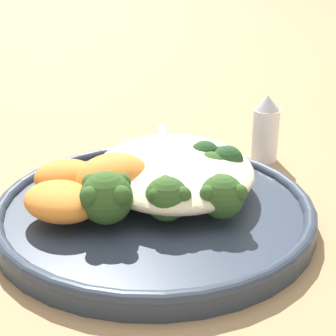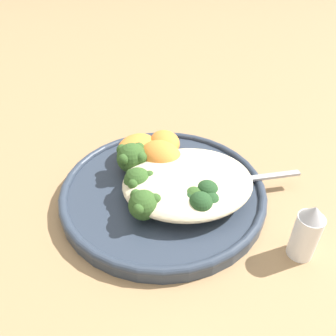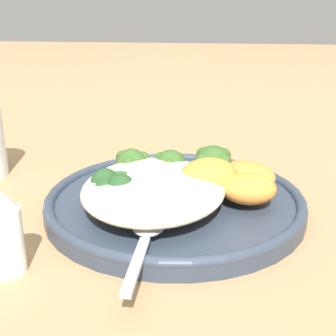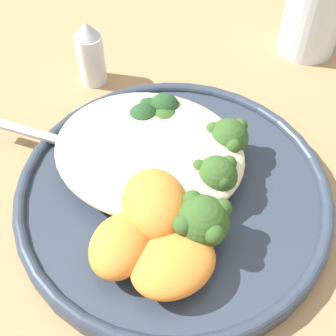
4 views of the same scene
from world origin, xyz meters
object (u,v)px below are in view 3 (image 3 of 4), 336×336
(spoon, at_px, (147,233))
(sweet_potato_chunk_1, at_px, (208,178))
(sweet_potato_chunk_2, at_px, (248,189))
(salt_shaker, at_px, (5,233))
(broccoli_stalk_1, at_px, (173,169))
(plate, at_px, (177,201))
(broccoli_stalk_0, at_px, (211,166))
(kale_tuft, at_px, (116,188))
(quinoa_mound, at_px, (153,189))
(broccoli_stalk_2, at_px, (138,168))
(broccoli_stalk_3, at_px, (145,189))
(sweet_potato_chunk_0, at_px, (246,175))

(spoon, bearing_deg, sweet_potato_chunk_1, 153.50)
(sweet_potato_chunk_2, xyz_separation_m, salt_shaker, (-0.12, 0.21, -0.00))
(broccoli_stalk_1, bearing_deg, plate, 169.55)
(spoon, xyz_separation_m, salt_shaker, (-0.03, 0.11, 0.01))
(broccoli_stalk_0, height_order, kale_tuft, broccoli_stalk_0)
(plate, height_order, sweet_potato_chunk_1, sweet_potato_chunk_1)
(sweet_potato_chunk_2, height_order, salt_shaker, salt_shaker)
(quinoa_mound, height_order, broccoli_stalk_2, broccoli_stalk_2)
(broccoli_stalk_1, distance_m, sweet_potato_chunk_2, 0.09)
(broccoli_stalk_3, distance_m, spoon, 0.08)
(broccoli_stalk_1, distance_m, broccoli_stalk_3, 0.06)
(sweet_potato_chunk_2, bearing_deg, broccoli_stalk_2, 69.69)
(broccoli_stalk_0, height_order, sweet_potato_chunk_2, broccoli_stalk_0)
(sweet_potato_chunk_2, bearing_deg, broccoli_stalk_1, 61.07)
(quinoa_mound, distance_m, broccoli_stalk_2, 0.06)
(sweet_potato_chunk_2, bearing_deg, plate, 76.54)
(plate, bearing_deg, broccoli_stalk_2, 59.93)
(plate, distance_m, sweet_potato_chunk_0, 0.08)
(broccoli_stalk_2, bearing_deg, sweet_potato_chunk_0, -144.07)
(quinoa_mound, bearing_deg, spoon, -176.83)
(broccoli_stalk_0, relative_size, salt_shaker, 1.21)
(sweet_potato_chunk_0, xyz_separation_m, spoon, (-0.13, 0.09, -0.01))
(sweet_potato_chunk_2, bearing_deg, salt_shaker, 119.86)
(broccoli_stalk_1, relative_size, broccoli_stalk_3, 0.76)
(spoon, bearing_deg, broccoli_stalk_1, 176.41)
(salt_shaker, bearing_deg, quinoa_mound, -45.74)
(broccoli_stalk_0, distance_m, sweet_potato_chunk_0, 0.04)
(broccoli_stalk_0, xyz_separation_m, sweet_potato_chunk_1, (-0.04, 0.00, -0.00))
(broccoli_stalk_0, xyz_separation_m, spoon, (-0.14, 0.05, -0.02))
(quinoa_mound, distance_m, sweet_potato_chunk_1, 0.06)
(plate, bearing_deg, sweet_potato_chunk_0, -71.51)
(sweet_potato_chunk_1, bearing_deg, spoon, 152.57)
(spoon, relative_size, salt_shaker, 1.68)
(broccoli_stalk_0, distance_m, kale_tuft, 0.12)
(broccoli_stalk_3, height_order, sweet_potato_chunk_0, broccoli_stalk_3)
(sweet_potato_chunk_2, bearing_deg, broccoli_stalk_0, 38.66)
(plate, xyz_separation_m, quinoa_mound, (-0.03, 0.02, 0.03))
(plate, relative_size, salt_shaker, 3.75)
(broccoli_stalk_0, xyz_separation_m, sweet_potato_chunk_0, (-0.01, -0.04, -0.01))
(broccoli_stalk_3, relative_size, salt_shaker, 1.57)
(quinoa_mound, relative_size, salt_shaker, 2.29)
(broccoli_stalk_3, height_order, spoon, broccoli_stalk_3)
(broccoli_stalk_0, height_order, broccoli_stalk_3, broccoli_stalk_0)
(plate, height_order, quinoa_mound, quinoa_mound)
(spoon, bearing_deg, sweet_potato_chunk_2, 133.36)
(broccoli_stalk_1, xyz_separation_m, kale_tuft, (-0.06, 0.05, 0.00))
(broccoli_stalk_0, bearing_deg, broccoli_stalk_2, 115.59)
(quinoa_mound, distance_m, kale_tuft, 0.04)
(kale_tuft, xyz_separation_m, salt_shaker, (-0.10, 0.07, -0.00))
(broccoli_stalk_0, xyz_separation_m, broccoli_stalk_3, (-0.06, 0.07, -0.01))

